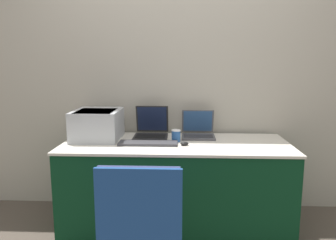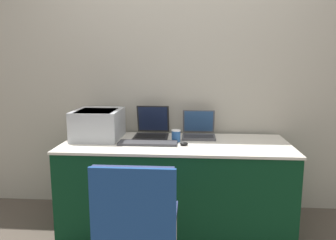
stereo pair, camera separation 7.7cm
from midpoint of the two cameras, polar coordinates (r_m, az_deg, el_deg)
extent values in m
cube|color=#B7B2A3|center=(3.05, 2.57, 8.73)|extent=(8.00, 0.05, 2.60)
cube|color=#0C381E|center=(2.80, 2.14, -11.30)|extent=(1.83, 0.72, 0.70)
cube|color=silver|center=(2.69, 2.19, -4.14)|extent=(1.85, 0.74, 0.02)
cube|color=#B2B7BC|center=(2.87, -11.29, -0.71)|extent=(0.39, 0.44, 0.25)
cube|color=#51565B|center=(2.81, -11.59, 1.17)|extent=(0.31, 0.33, 0.04)
cube|color=black|center=(2.85, -2.19, -2.96)|extent=(0.29, 0.25, 0.02)
cube|color=black|center=(2.83, -2.22, -2.81)|extent=(0.26, 0.14, 0.00)
cube|color=black|center=(2.98, -1.86, 0.19)|extent=(0.29, 0.07, 0.25)
cube|color=#192342|center=(2.97, -1.88, 0.21)|extent=(0.26, 0.06, 0.22)
cube|color=#4C4C51|center=(2.85, 6.15, -2.99)|extent=(0.28, 0.22, 0.02)
cube|color=#2D2D30|center=(2.84, 6.16, -2.83)|extent=(0.25, 0.12, 0.00)
cube|color=#4C4C51|center=(2.97, 6.10, -0.24)|extent=(0.28, 0.07, 0.21)
cube|color=#2D5184|center=(2.96, 6.10, -0.22)|extent=(0.26, 0.06, 0.19)
cube|color=#3D3D42|center=(2.63, -2.70, -4.02)|extent=(0.47, 0.15, 0.02)
cylinder|color=#285699|center=(2.71, 2.28, -2.83)|extent=(0.07, 0.07, 0.09)
cylinder|color=white|center=(2.70, 2.29, -1.82)|extent=(0.08, 0.08, 0.01)
ellipsoid|color=black|center=(2.59, 3.66, -4.15)|extent=(0.06, 0.05, 0.03)
cube|color=navy|center=(2.07, -3.69, -16.79)|extent=(0.43, 0.46, 0.04)
cube|color=navy|center=(1.78, -4.75, -13.88)|extent=(0.43, 0.03, 0.38)
cylinder|color=silver|center=(2.39, -7.87, -19.09)|extent=(0.02, 0.02, 0.42)
cylinder|color=silver|center=(2.35, 2.24, -19.60)|extent=(0.02, 0.02, 0.42)
cube|color=#1E478C|center=(1.77, -4.88, -14.79)|extent=(0.45, 0.02, 0.42)
camera|label=1|loc=(0.04, -89.18, 0.15)|focal=35.00mm
camera|label=2|loc=(0.04, 90.82, -0.15)|focal=35.00mm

